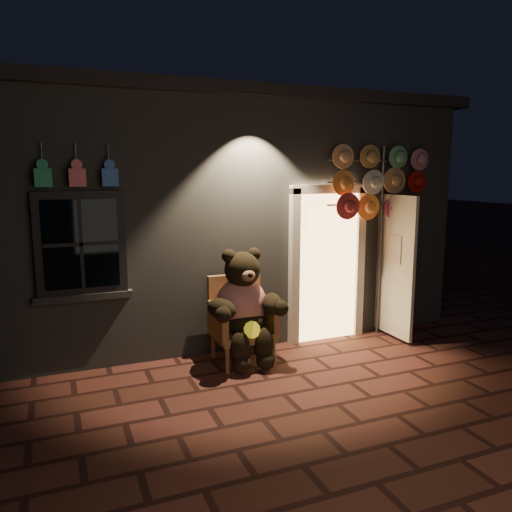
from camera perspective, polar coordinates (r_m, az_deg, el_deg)
ground at (r=5.57m, az=3.19°, el=-15.53°), size 60.00×60.00×0.00m
shop_building at (r=8.83m, az=-7.90°, el=5.42°), size 7.30×5.95×3.51m
wicker_armchair at (r=6.33m, az=-1.84°, el=-7.22°), size 0.74×0.67×1.07m
teddy_bear at (r=6.15m, az=-1.40°, el=-5.85°), size 1.04×0.80×1.43m
hat_rack at (r=7.20m, az=13.91°, el=8.19°), size 1.61×0.22×2.74m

